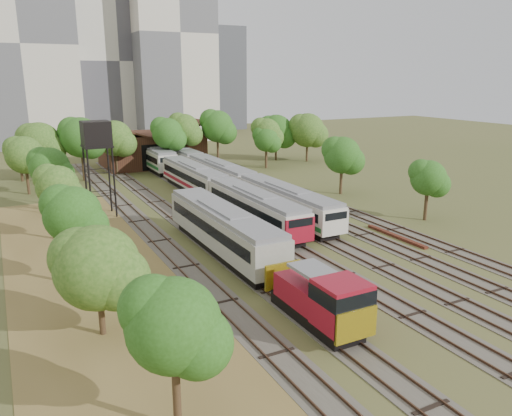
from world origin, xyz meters
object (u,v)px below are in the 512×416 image
railcar_red_set (220,191)px  water_tower (96,137)px  shunter_locomotive (324,301)px  railcar_green_set (220,175)px

railcar_red_set → water_tower: size_ratio=3.38×
shunter_locomotive → water_tower: water_tower is taller
shunter_locomotive → water_tower: 33.36m
railcar_red_set → railcar_green_set: (4.00, 9.15, -0.02)m
railcar_red_set → shunter_locomotive: (-6.00, -29.30, -0.16)m
railcar_green_set → water_tower: 19.36m
shunter_locomotive → water_tower: bearing=102.2°
railcar_red_set → water_tower: bearing=168.6°
railcar_green_set → shunter_locomotive: 39.72m
shunter_locomotive → railcar_green_set: bearing=75.4°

